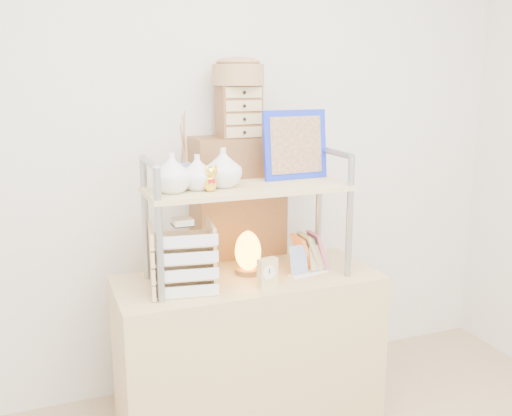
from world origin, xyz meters
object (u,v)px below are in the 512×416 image
Objects in this scene: letter_tray at (183,262)px; cabinet at (238,266)px; desk at (249,352)px; salt_lamp at (248,252)px.

cabinet is at bearing 46.92° from letter_tray.
salt_lamp reaches higher than desk.
desk is 5.90× the size of salt_lamp.
salt_lamp is (-0.07, -0.33, 0.18)m from cabinet.
cabinet is 6.64× the size of salt_lamp.
salt_lamp is at bearing 16.21° from letter_tray.
letter_tray is at bearing -132.97° from cabinet.
cabinet is 0.61m from letter_tray.
letter_tray reaches higher than salt_lamp.
letter_tray is 1.56× the size of salt_lamp.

